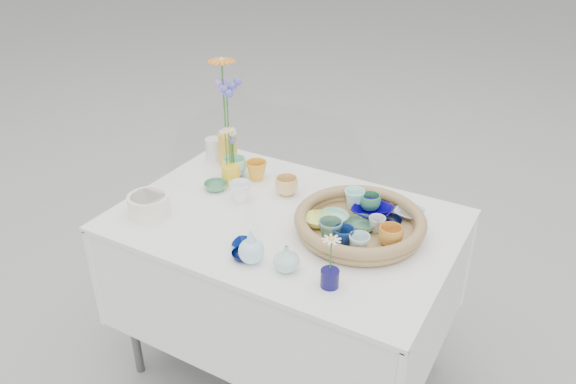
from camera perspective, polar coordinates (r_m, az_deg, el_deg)
The scene contains 34 objects.
ground at distance 2.61m, azimuth -0.23°, elevation -17.15°, with size 80.00×80.00×0.00m, color gray.
display_table at distance 2.61m, azimuth -0.23°, elevation -17.15°, with size 1.26×0.86×0.77m, color white, non-canonical shape.
wicker_tray at distance 2.04m, azimuth 7.30°, elevation -3.17°, with size 0.47×0.47×0.08m, color brown, non-canonical shape.
tray_ceramic_0 at distance 2.12m, azimuth 8.54°, elevation -1.98°, with size 0.14×0.14×0.04m, color #08006C.
tray_ceramic_1 at distance 2.07m, azimuth 10.21°, elevation -3.06°, with size 0.09×0.09×0.03m, color black.
tray_ceramic_2 at distance 1.96m, azimuth 10.36°, elevation -4.38°, with size 0.09×0.09×0.07m, color gold.
tray_ceramic_3 at distance 2.03m, azimuth 7.50°, elevation -3.35°, with size 0.11×0.11×0.03m, color #457552.
tray_ceramic_4 at distance 1.95m, azimuth 4.33°, elevation -3.95°, with size 0.08×0.08×0.08m, color slate.
tray_ceramic_5 at distance 2.06m, azimuth 4.66°, elevation -2.73°, with size 0.11×0.11×0.03m, color #9EEACB.
tray_ceramic_6 at distance 2.15m, azimuth 6.75°, elevation -0.69°, with size 0.08×0.08×0.07m, color #B7FEF4.
tray_ceramic_7 at distance 2.02m, azimuth 9.02°, elevation -3.26°, with size 0.06×0.06×0.06m, color silver.
tray_ceramic_8 at distance 2.14m, azimuth 12.24°, elevation -2.10°, with size 0.11×0.11×0.03m, color #A7CDFF.
tray_ceramic_9 at distance 1.93m, azimuth 5.62°, elevation -4.57°, with size 0.08×0.08×0.07m, color navy.
tray_ceramic_10 at distance 2.05m, azimuth 2.98°, elevation -2.93°, with size 0.10×0.10×0.03m, color #FAFF71.
tray_ceramic_11 at distance 1.90m, azimuth 7.24°, elevation -5.26°, with size 0.07×0.07×0.07m, color silver.
tray_ceramic_12 at distance 2.15m, azimuth 8.33°, elevation -1.05°, with size 0.08×0.08×0.06m, color #378A55.
loose_ceramic_0 at distance 2.38m, azimuth -3.22°, elevation 2.19°, with size 0.09×0.09×0.08m, color gold.
loose_ceramic_1 at distance 2.27m, azimuth -0.14°, elevation 0.63°, with size 0.09×0.09×0.07m, color #E6B970.
loose_ceramic_2 at distance 2.33m, azimuth -7.35°, elevation 0.59°, with size 0.10×0.10×0.03m, color #478D60.
loose_ceramic_3 at distance 2.23m, azimuth -4.85°, elevation 0.04°, with size 0.09×0.09×0.08m, color white.
loose_ceramic_4 at distance 1.96m, azimuth -4.45°, elevation -5.33°, with size 0.08×0.08×0.02m, color #001358.
loose_ceramic_5 at distance 2.42m, azimuth -5.44°, elevation 2.55°, with size 0.10×0.10×0.08m, color #A2ECCC.
loose_ceramic_6 at distance 1.91m, azimuth -4.56°, elevation -6.42°, with size 0.08×0.08×0.03m, color black.
fluted_bowl at distance 2.19m, azimuth -13.94°, elevation -1.31°, with size 0.16×0.16×0.08m, color white, non-canonical shape.
bud_vase_paleblue at distance 1.86m, azimuth -3.77°, elevation -5.42°, with size 0.09×0.09×0.13m, color #BCEDF9, non-canonical shape.
bud_vase_seafoam at distance 1.83m, azimuth -0.17°, elevation -6.73°, with size 0.09×0.09×0.09m, color #AFE0D0.
bud_vase_cobalt at distance 1.78m, azimuth 4.27°, elevation -8.72°, with size 0.06×0.06×0.06m, color #110D49.
single_daisy at distance 1.74m, azimuth 4.37°, elevation -6.31°, with size 0.07×0.07×0.13m, color white, non-canonical shape.
tall_vase_yellow at distance 2.50m, azimuth -6.12°, elevation 4.28°, with size 0.08×0.08×0.15m, color gold.
gerbera at distance 2.41m, azimuth -6.54°, elevation 9.40°, with size 0.13×0.13×0.34m, color orange, non-canonical shape.
hydrangea at distance 2.41m, azimuth -6.16°, elevation 8.07°, with size 0.08×0.08×0.29m, color #565BC2, non-canonical shape.
white_pitcher at distance 2.57m, azimuth -7.52°, elevation 4.31°, with size 0.11×0.08×0.10m, color silver, non-canonical shape.
daisy_cup at distance 2.36m, azimuth -5.86°, elevation 1.82°, with size 0.08×0.08×0.08m, color yellow.
daisy_posy at distance 2.32m, azimuth -5.83°, elevation 4.52°, with size 0.08×0.08×0.15m, color white, non-canonical shape.
Camera 1 is at (0.90, -1.56, 1.88)m, focal length 35.00 mm.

